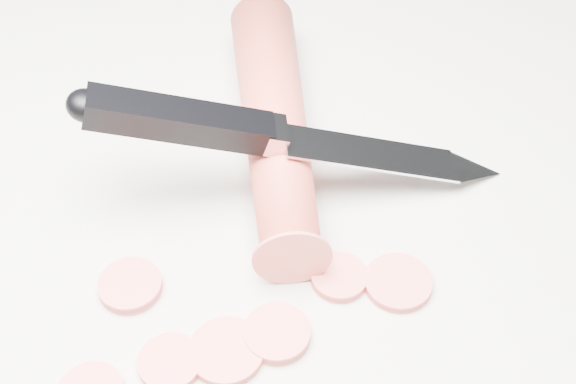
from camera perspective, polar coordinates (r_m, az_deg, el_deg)
ground at (r=0.46m, az=-7.90°, el=-3.18°), size 2.40×2.40×0.00m
carrot at (r=0.49m, az=-0.94°, el=4.97°), size 0.12×0.20×0.04m
carrot_slice_1 at (r=0.41m, az=-4.40°, el=-11.24°), size 0.04×0.04×0.01m
carrot_slice_2 at (r=0.44m, az=-11.16°, el=-6.55°), size 0.03×0.03×0.01m
carrot_slice_3 at (r=0.42m, az=-0.79°, el=-10.03°), size 0.03×0.03×0.01m
carrot_slice_4 at (r=0.44m, az=7.84°, el=-6.41°), size 0.04×0.04×0.01m
carrot_slice_5 at (r=0.41m, az=-8.40°, el=-11.92°), size 0.03×0.03×0.01m
carrot_slice_6 at (r=0.44m, az=3.68°, el=-6.08°), size 0.03×0.03×0.01m
kitchen_knife at (r=0.45m, az=0.84°, el=4.10°), size 0.24×0.13×0.09m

